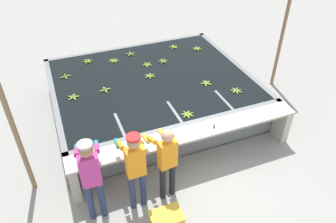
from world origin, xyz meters
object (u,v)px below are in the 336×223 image
worker_0 (91,173)px  banana_bunch_floating_6 (73,97)px  worker_1 (135,165)px  banana_bunch_floating_2 (150,76)px  banana_bunch_floating_8 (114,61)px  banana_bunch_floating_7 (236,91)px  support_post_left (11,122)px  banana_bunch_floating_12 (130,54)px  banana_bunch_floating_9 (174,47)px  knife_0 (214,124)px  banana_bunch_floating_10 (163,61)px  banana_bunch_floating_5 (88,61)px  crate (167,221)px  worker_2 (167,158)px  banana_bunch_floating_4 (66,77)px  banana_bunch_floating_1 (105,90)px  banana_bunch_floating_0 (206,83)px  banana_bunch_floating_13 (147,65)px  banana_bunch_floating_11 (197,49)px  support_post_right (283,31)px  banana_bunch_floating_3 (187,114)px

worker_0 → banana_bunch_floating_6: (0.08, 2.60, -0.19)m
worker_1 → banana_bunch_floating_6: bearing=103.7°
banana_bunch_floating_2 → banana_bunch_floating_8: bearing=119.9°
banana_bunch_floating_7 → support_post_left: (-4.63, -0.40, 0.73)m
banana_bunch_floating_6 → banana_bunch_floating_12: size_ratio=1.00×
banana_bunch_floating_9 → knife_0: size_ratio=0.88×
banana_bunch_floating_10 → knife_0: (0.00, -2.86, -0.01)m
banana_bunch_floating_5 → banana_bunch_floating_7: size_ratio=1.00×
banana_bunch_floating_7 → crate: banana_bunch_floating_7 is taller
worker_2 → banana_bunch_floating_4: (-1.25, 3.59, -0.08)m
banana_bunch_floating_4 → banana_bunch_floating_1: bearing=-51.1°
banana_bunch_floating_0 → banana_bunch_floating_13: same height
banana_bunch_floating_2 → banana_bunch_floating_11: bearing=28.3°
banana_bunch_floating_10 → banana_bunch_floating_11: (1.16, 0.34, 0.00)m
banana_bunch_floating_13 → support_post_right: bearing=-14.1°
banana_bunch_floating_2 → banana_bunch_floating_10: (0.57, 0.59, 0.00)m
banana_bunch_floating_0 → banana_bunch_floating_6: size_ratio=1.00×
banana_bunch_floating_8 → banana_bunch_floating_10: bearing=-22.8°
banana_bunch_floating_0 → banana_bunch_floating_9: same height
banana_bunch_floating_9 → banana_bunch_floating_8: bearing=-174.2°
worker_1 → worker_2: (0.57, 0.02, -0.07)m
banana_bunch_floating_12 → banana_bunch_floating_11: bearing=-11.8°
worker_1 → crate: bearing=-64.4°
banana_bunch_floating_5 → banana_bunch_floating_6: (-0.61, -1.57, 0.00)m
banana_bunch_floating_7 → banana_bunch_floating_1: bearing=157.7°
banana_bunch_floating_0 → knife_0: size_ratio=0.88×
banana_bunch_floating_8 → support_post_left: bearing=-129.7°
banana_bunch_floating_2 → banana_bunch_floating_4: same height
banana_bunch_floating_8 → crate: size_ratio=0.51×
worker_2 → banana_bunch_floating_13: (0.81, 3.43, -0.08)m
banana_bunch_floating_2 → crate: banana_bunch_floating_2 is taller
worker_0 → support_post_left: 1.59m
banana_bunch_floating_2 → support_post_left: support_post_left is taller
banana_bunch_floating_3 → banana_bunch_floating_12: size_ratio=1.02×
banana_bunch_floating_4 → banana_bunch_floating_5: same height
worker_0 → banana_bunch_floating_5: 4.24m
banana_bunch_floating_9 → support_post_left: 5.21m
banana_bunch_floating_4 → banana_bunch_floating_6: bearing=-87.9°
banana_bunch_floating_0 → banana_bunch_floating_9: (0.02, 2.10, 0.00)m
worker_0 → banana_bunch_floating_12: (1.87, 4.17, -0.19)m
banana_bunch_floating_1 → knife_0: bearing=-49.5°
worker_1 → banana_bunch_floating_10: bearing=62.3°
banana_bunch_floating_0 → support_post_left: bearing=-167.2°
banana_bunch_floating_13 → banana_bunch_floating_1: bearing=-148.9°
worker_2 → banana_bunch_floating_5: (-0.60, 4.19, -0.08)m
worker_2 → crate: worker_2 is taller
banana_bunch_floating_11 → support_post_right: bearing=-34.1°
support_post_left → banana_bunch_floating_0: bearing=12.8°
banana_bunch_floating_11 → support_post_right: size_ratio=0.09×
knife_0 → banana_bunch_floating_6: bearing=140.8°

